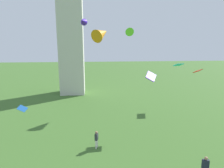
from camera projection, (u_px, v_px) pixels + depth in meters
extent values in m
cylinder|color=silver|center=(96.00, 145.00, 19.18)|extent=(0.16, 0.16, 0.86)
cylinder|color=silver|center=(97.00, 143.00, 19.56)|extent=(0.16, 0.16, 0.86)
cube|color=#2D3338|center=(96.00, 137.00, 19.22)|extent=(0.39, 0.52, 0.68)
sphere|color=#A37556|center=(96.00, 132.00, 19.13)|extent=(0.25, 0.25, 0.25)
cube|color=#1E2333|center=(205.00, 164.00, 14.74)|extent=(0.51, 0.34, 0.70)
sphere|color=#A37556|center=(206.00, 158.00, 14.65)|extent=(0.26, 0.26, 0.26)
cone|color=orange|center=(102.00, 34.00, 18.87)|extent=(2.35, 2.48, 1.82)
cube|color=#BB2508|center=(198.00, 71.00, 17.67)|extent=(0.66, 0.91, 0.47)
cube|color=blue|center=(22.00, 109.00, 20.07)|extent=(1.10, 0.78, 0.64)
cone|color=#401BC2|center=(83.00, 21.00, 27.18)|extent=(1.24, 1.63, 1.12)
cube|color=#2BE8E7|center=(178.00, 65.00, 32.49)|extent=(1.24, 1.72, 0.61)
cube|color=#3C14BB|center=(151.00, 76.00, 23.21)|extent=(1.70, 1.69, 1.18)
cone|color=#59DB1E|center=(131.00, 34.00, 32.39)|extent=(2.19, 2.64, 1.86)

